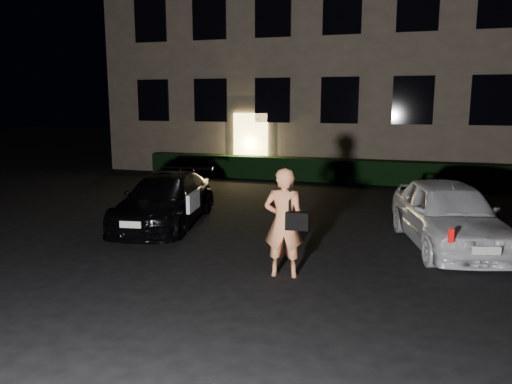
% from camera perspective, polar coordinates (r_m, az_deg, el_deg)
% --- Properties ---
extents(ground, '(80.00, 80.00, 0.00)m').
position_cam_1_polar(ground, '(8.94, -1.58, -9.07)').
color(ground, black).
rests_on(ground, ground).
extents(building, '(20.00, 8.11, 12.00)m').
position_cam_1_polar(building, '(23.31, 11.30, 17.62)').
color(building, brown).
rests_on(building, ground).
extents(hedge, '(15.00, 0.70, 0.85)m').
position_cam_1_polar(hedge, '(18.84, 9.11, 2.45)').
color(hedge, black).
rests_on(hedge, ground).
extents(sedan, '(2.37, 4.42, 1.22)m').
position_cam_1_polar(sedan, '(12.30, -10.32, -0.89)').
color(sedan, black).
rests_on(sedan, ground).
extents(hatch, '(2.63, 4.37, 1.39)m').
position_cam_1_polar(hatch, '(10.96, 21.10, -2.35)').
color(hatch, white).
rests_on(hatch, ground).
extents(man, '(0.82, 0.54, 1.89)m').
position_cam_1_polar(man, '(8.47, 3.26, -3.50)').
color(man, '#FF975F').
rests_on(man, ground).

